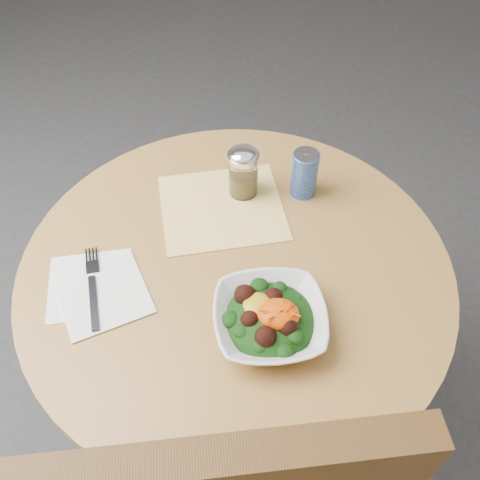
{
  "coord_description": "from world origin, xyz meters",
  "views": [
    {
      "loc": [
        0.07,
        -0.68,
        1.63
      ],
      "look_at": [
        0.01,
        0.02,
        0.81
      ],
      "focal_mm": 40.0,
      "sensor_mm": 36.0,
      "label": 1
    }
  ],
  "objects": [
    {
      "name": "ground",
      "position": [
        0.0,
        0.0,
        0.0
      ],
      "size": [
        6.0,
        6.0,
        0.0
      ],
      "primitive_type": "plane",
      "color": "#2D2D30",
      "rests_on": "ground"
    },
    {
      "name": "table",
      "position": [
        0.0,
        0.0,
        0.55
      ],
      "size": [
        0.9,
        0.9,
        0.75
      ],
      "color": "black",
      "rests_on": "ground"
    },
    {
      "name": "cloth_napkin",
      "position": [
        -0.05,
        0.16,
        0.75
      ],
      "size": [
        0.33,
        0.31,
        0.0
      ],
      "primitive_type": "cube",
      "rotation": [
        0.0,
        0.0,
        0.26
      ],
      "color": "#FFAC0D",
      "rests_on": "table"
    },
    {
      "name": "paper_napkins",
      "position": [
        -0.27,
        -0.09,
        0.75
      ],
      "size": [
        0.25,
        0.24,
        0.0
      ],
      "color": "white",
      "rests_on": "table"
    },
    {
      "name": "salad_bowl",
      "position": [
        0.08,
        -0.14,
        0.78
      ],
      "size": [
        0.24,
        0.24,
        0.08
      ],
      "color": "silver",
      "rests_on": "table"
    },
    {
      "name": "fork",
      "position": [
        -0.28,
        -0.08,
        0.76
      ],
      "size": [
        0.08,
        0.2,
        0.0
      ],
      "color": "black",
      "rests_on": "table"
    },
    {
      "name": "spice_shaker",
      "position": [
        -0.0,
        0.21,
        0.81
      ],
      "size": [
        0.07,
        0.07,
        0.13
      ],
      "color": "silver",
      "rests_on": "table"
    },
    {
      "name": "beverage_can",
      "position": [
        0.14,
        0.23,
        0.81
      ],
      "size": [
        0.06,
        0.06,
        0.12
      ],
      "color": "#0D1B91",
      "rests_on": "table"
    }
  ]
}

